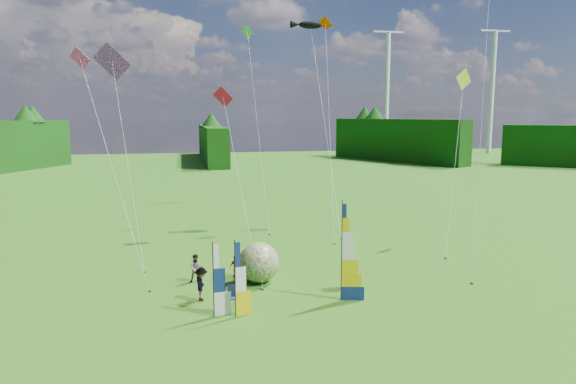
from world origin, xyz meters
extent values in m
plane|color=#416F11|center=(0.00, 0.00, 0.00)|extent=(220.00, 220.00, 0.00)
sphere|color=#00288E|center=(-2.30, 5.97, 1.16)|extent=(2.93, 2.93, 2.33)
imported|color=#66594C|center=(-3.60, 5.50, 0.91)|extent=(0.79, 0.75, 1.82)
imported|color=#66594C|center=(-5.81, 6.70, 0.82)|extent=(0.81, 0.42, 1.64)
imported|color=#66594C|center=(-5.64, 3.65, 0.88)|extent=(0.56, 1.17, 1.75)
imported|color=#66594C|center=(-3.44, 6.45, 0.82)|extent=(1.01, 0.50, 1.65)
camera|label=1|loc=(-6.45, -22.18, 9.52)|focal=32.00mm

